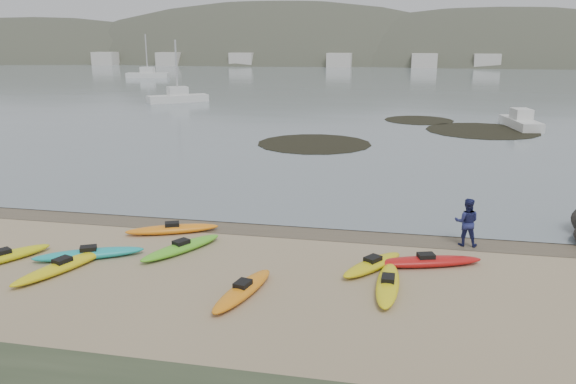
# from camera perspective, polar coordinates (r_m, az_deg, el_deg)

# --- Properties ---
(ground) EXTENTS (600.00, 600.00, 0.00)m
(ground) POSITION_cam_1_polar(r_m,az_deg,el_deg) (23.36, 0.00, -3.55)
(ground) COLOR tan
(ground) RESTS_ON ground
(wet_sand) EXTENTS (60.00, 60.00, 0.00)m
(wet_sand) POSITION_cam_1_polar(r_m,az_deg,el_deg) (23.08, -0.15, -3.78)
(wet_sand) COLOR brown
(wet_sand) RESTS_ON ground
(water) EXTENTS (1200.00, 1200.00, 0.00)m
(water) POSITION_cam_1_polar(r_m,az_deg,el_deg) (321.80, 11.01, 13.53)
(water) COLOR slate
(water) RESTS_ON ground
(kayaks) EXTENTS (17.64, 7.73, 0.34)m
(kayaks) POSITION_cam_1_polar(r_m,az_deg,el_deg) (19.68, -8.07, -6.84)
(kayaks) COLOR yellow
(kayaks) RESTS_ON ground
(person_east) EXTENTS (0.95, 0.77, 1.84)m
(person_east) POSITION_cam_1_polar(r_m,az_deg,el_deg) (22.04, 17.69, -2.93)
(person_east) COLOR navy
(person_east) RESTS_ON ground
(kelp_mats) EXTENTS (22.06, 22.14, 0.04)m
(kelp_mats) POSITION_cam_1_polar(r_m,az_deg,el_deg) (48.50, 12.66, 5.92)
(kelp_mats) COLOR black
(kelp_mats) RESTS_ON water
(moored_boats) EXTENTS (105.35, 88.67, 1.20)m
(moored_boats) POSITION_cam_1_polar(r_m,az_deg,el_deg) (95.90, 10.63, 10.73)
(moored_boats) COLOR silver
(moored_boats) RESTS_ON ground
(far_hills) EXTENTS (550.00, 135.00, 80.00)m
(far_hills) POSITION_cam_1_polar(r_m,az_deg,el_deg) (219.72, 20.79, 8.04)
(far_hills) COLOR #384235
(far_hills) RESTS_ON ground
(far_town) EXTENTS (199.00, 5.00, 4.00)m
(far_town) POSITION_cam_1_polar(r_m,az_deg,el_deg) (166.78, 12.34, 12.91)
(far_town) COLOR beige
(far_town) RESTS_ON ground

